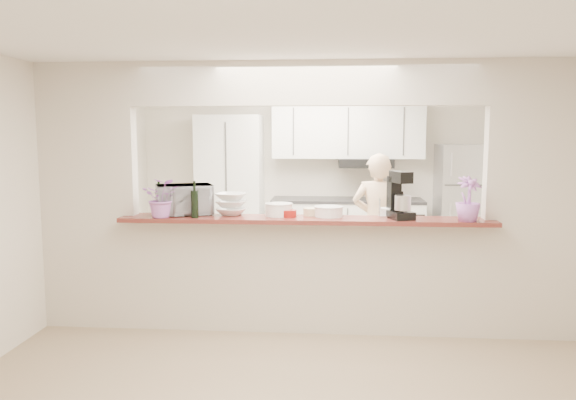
# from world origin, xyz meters

# --- Properties ---
(floor) EXTENTS (6.00, 6.00, 0.00)m
(floor) POSITION_xyz_m (0.00, 0.00, 0.00)
(floor) COLOR gray
(floor) RESTS_ON ground
(tile_overlay) EXTENTS (5.00, 2.90, 0.01)m
(tile_overlay) POSITION_xyz_m (0.00, 1.55, 0.01)
(tile_overlay) COLOR beige
(tile_overlay) RESTS_ON floor
(partition) EXTENTS (5.00, 0.15, 2.50)m
(partition) POSITION_xyz_m (0.00, 0.00, 1.48)
(partition) COLOR beige
(partition) RESTS_ON floor
(bar_counter) EXTENTS (3.40, 0.38, 1.09)m
(bar_counter) POSITION_xyz_m (0.00, -0.00, 0.58)
(bar_counter) COLOR beige
(bar_counter) RESTS_ON floor
(kitchen_cabinets) EXTENTS (3.15, 0.62, 2.25)m
(kitchen_cabinets) POSITION_xyz_m (-0.19, 2.72, 0.97)
(kitchen_cabinets) COLOR white
(kitchen_cabinets) RESTS_ON floor
(refrigerator) EXTENTS (0.75, 0.70, 1.70)m
(refrigerator) POSITION_xyz_m (2.05, 2.65, 0.85)
(refrigerator) COLOR #B2B2B7
(refrigerator) RESTS_ON floor
(flower_left) EXTENTS (0.33, 0.28, 0.36)m
(flower_left) POSITION_xyz_m (-1.30, -0.15, 1.27)
(flower_left) COLOR pink
(flower_left) RESTS_ON bar_counter
(wine_bottle_a) EXTENTS (0.06, 0.06, 0.32)m
(wine_bottle_a) POSITION_xyz_m (-1.40, 0.07, 1.22)
(wine_bottle_a) COLOR black
(wine_bottle_a) RESTS_ON bar_counter
(wine_bottle_b) EXTENTS (0.07, 0.07, 0.34)m
(wine_bottle_b) POSITION_xyz_m (-1.00, -0.15, 1.22)
(wine_bottle_b) COLOR black
(wine_bottle_b) RESTS_ON bar_counter
(toaster_oven) EXTENTS (0.60, 0.51, 0.28)m
(toaster_oven) POSITION_xyz_m (-1.15, 0.05, 1.23)
(toaster_oven) COLOR #A5A5AA
(toaster_oven) RESTS_ON bar_counter
(serving_bowls) EXTENTS (0.33, 0.33, 0.20)m
(serving_bowls) POSITION_xyz_m (-0.70, 0.05, 1.19)
(serving_bowls) COLOR white
(serving_bowls) RESTS_ON bar_counter
(plate_stack_a) EXTENTS (0.26, 0.26, 0.12)m
(plate_stack_a) POSITION_xyz_m (-0.25, 0.03, 1.15)
(plate_stack_a) COLOR white
(plate_stack_a) RESTS_ON bar_counter
(plate_stack_b) EXTENTS (0.27, 0.27, 0.09)m
(plate_stack_b) POSITION_xyz_m (0.21, 0.03, 1.14)
(plate_stack_b) COLOR white
(plate_stack_b) RESTS_ON bar_counter
(red_bowl) EXTENTS (0.14, 0.14, 0.06)m
(red_bowl) POSITION_xyz_m (-0.15, -0.03, 1.12)
(red_bowl) COLOR maroon
(red_bowl) RESTS_ON bar_counter
(tan_bowl) EXTENTS (0.15, 0.15, 0.07)m
(tan_bowl) POSITION_xyz_m (0.05, 0.08, 1.13)
(tan_bowl) COLOR beige
(tan_bowl) RESTS_ON bar_counter
(utensil_caddy) EXTENTS (0.27, 0.16, 0.24)m
(utensil_caddy) POSITION_xyz_m (0.80, 0.05, 1.19)
(utensil_caddy) COLOR silver
(utensil_caddy) RESTS_ON bar_counter
(stand_mixer) EXTENTS (0.27, 0.33, 0.43)m
(stand_mixer) POSITION_xyz_m (0.85, -0.04, 1.28)
(stand_mixer) COLOR black
(stand_mixer) RESTS_ON bar_counter
(flower_right) EXTENTS (0.28, 0.28, 0.39)m
(flower_right) POSITION_xyz_m (1.43, -0.15, 1.29)
(flower_right) COLOR #AF6BC7
(flower_right) RESTS_ON bar_counter
(person) EXTENTS (0.65, 0.48, 1.62)m
(person) POSITION_xyz_m (0.77, 1.41, 0.81)
(person) COLOR #DAB48E
(person) RESTS_ON floor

